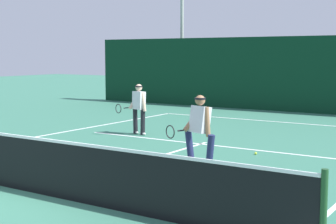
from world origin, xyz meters
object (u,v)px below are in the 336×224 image
object	(u,v)px
player_near	(199,129)
tennis_ball	(256,153)
player_far	(139,107)
light_pole	(182,12)

from	to	relation	value
player_near	tennis_ball	world-z (taller)	player_near
player_far	player_near	bearing A→B (deg)	156.08
player_near	player_far	size ratio (longest dim) A/B	1.04
player_near	tennis_ball	size ratio (longest dim) A/B	24.95
tennis_ball	player_near	bearing A→B (deg)	-98.05
tennis_ball	light_pole	bearing A→B (deg)	129.20
player_far	light_pole	bearing A→B (deg)	-50.23
player_near	light_pole	xyz separation A→B (m)	(-8.68, 13.33, 3.73)
player_far	tennis_ball	bearing A→B (deg)	-177.88
player_near	light_pole	distance (m)	16.34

